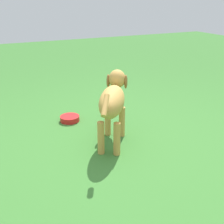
{
  "coord_description": "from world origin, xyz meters",
  "views": [
    {
      "loc": [
        -1.1,
        -2.07,
        1.33
      ],
      "look_at": [
        -0.05,
        0.12,
        0.33
      ],
      "focal_mm": 45.41,
      "sensor_mm": 36.0,
      "label": 1
    }
  ],
  "objects_px": {
    "dog": "(113,100)",
    "water_bowl": "(70,118)",
    "tennis_ball_1": "(103,107)",
    "tennis_ball_0": "(101,102)"
  },
  "relations": [
    {
      "from": "dog",
      "to": "water_bowl",
      "type": "distance_m",
      "value": 0.8
    },
    {
      "from": "dog",
      "to": "water_bowl",
      "type": "bearing_deg",
      "value": 54.03
    },
    {
      "from": "tennis_ball_1",
      "to": "water_bowl",
      "type": "height_order",
      "value": "tennis_ball_1"
    },
    {
      "from": "dog",
      "to": "tennis_ball_1",
      "type": "bearing_deg",
      "value": 17.23
    },
    {
      "from": "dog",
      "to": "water_bowl",
      "type": "relative_size",
      "value": 3.73
    },
    {
      "from": "tennis_ball_0",
      "to": "dog",
      "type": "bearing_deg",
      "value": -107.38
    },
    {
      "from": "dog",
      "to": "tennis_ball_0",
      "type": "relative_size",
      "value": 12.43
    },
    {
      "from": "tennis_ball_0",
      "to": "tennis_ball_1",
      "type": "bearing_deg",
      "value": -109.57
    },
    {
      "from": "dog",
      "to": "water_bowl",
      "type": "height_order",
      "value": "dog"
    },
    {
      "from": "tennis_ball_1",
      "to": "water_bowl",
      "type": "distance_m",
      "value": 0.51
    }
  ]
}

